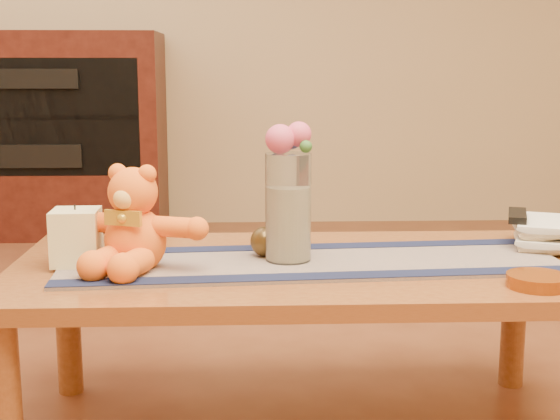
{
  "coord_description": "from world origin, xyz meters",
  "views": [
    {
      "loc": [
        -0.12,
        -1.85,
        0.92
      ],
      "look_at": [
        -0.05,
        0.0,
        0.58
      ],
      "focal_mm": 50.26,
      "sensor_mm": 36.0,
      "label": 1
    }
  ],
  "objects_px": {
    "book_bottom": "(516,242)",
    "tv_remote": "(517,216)",
    "glass_vase": "(288,207)",
    "bronze_ball": "(265,241)",
    "teddy_bear": "(135,219)",
    "pillar_candle": "(76,237)",
    "amber_dish": "(538,281)"
  },
  "relations": [
    {
      "from": "pillar_candle",
      "to": "book_bottom",
      "type": "relative_size",
      "value": 0.59
    },
    {
      "from": "glass_vase",
      "to": "bronze_ball",
      "type": "height_order",
      "value": "glass_vase"
    },
    {
      "from": "amber_dish",
      "to": "teddy_bear",
      "type": "bearing_deg",
      "value": 168.31
    },
    {
      "from": "tv_remote",
      "to": "bronze_ball",
      "type": "bearing_deg",
      "value": -152.41
    },
    {
      "from": "glass_vase",
      "to": "pillar_candle",
      "type": "bearing_deg",
      "value": -178.13
    },
    {
      "from": "teddy_bear",
      "to": "tv_remote",
      "type": "distance_m",
      "value": 0.99
    },
    {
      "from": "book_bottom",
      "to": "tv_remote",
      "type": "relative_size",
      "value": 1.39
    },
    {
      "from": "tv_remote",
      "to": "pillar_candle",
      "type": "bearing_deg",
      "value": -153.08
    },
    {
      "from": "bronze_ball",
      "to": "glass_vase",
      "type": "bearing_deg",
      "value": -37.23
    },
    {
      "from": "pillar_candle",
      "to": "amber_dish",
      "type": "bearing_deg",
      "value": -11.75
    },
    {
      "from": "teddy_bear",
      "to": "book_bottom",
      "type": "height_order",
      "value": "teddy_bear"
    },
    {
      "from": "book_bottom",
      "to": "pillar_candle",
      "type": "bearing_deg",
      "value": -155.63
    },
    {
      "from": "pillar_candle",
      "to": "bronze_ball",
      "type": "height_order",
      "value": "pillar_candle"
    },
    {
      "from": "pillar_candle",
      "to": "bronze_ball",
      "type": "xyz_separation_m",
      "value": [
        0.45,
        0.06,
        -0.03
      ]
    },
    {
      "from": "teddy_bear",
      "to": "tv_remote",
      "type": "xyz_separation_m",
      "value": [
        0.97,
        0.19,
        -0.04
      ]
    },
    {
      "from": "teddy_bear",
      "to": "pillar_candle",
      "type": "bearing_deg",
      "value": -172.62
    },
    {
      "from": "bronze_ball",
      "to": "book_bottom",
      "type": "bearing_deg",
      "value": 9.75
    },
    {
      "from": "book_bottom",
      "to": "tv_remote",
      "type": "xyz_separation_m",
      "value": [
        -0.0,
        -0.01,
        0.07
      ]
    },
    {
      "from": "glass_vase",
      "to": "tv_remote",
      "type": "distance_m",
      "value": 0.63
    },
    {
      "from": "tv_remote",
      "to": "teddy_bear",
      "type": "bearing_deg",
      "value": -150.1
    },
    {
      "from": "teddy_bear",
      "to": "book_bottom",
      "type": "relative_size",
      "value": 1.51
    },
    {
      "from": "book_bottom",
      "to": "tv_remote",
      "type": "bearing_deg",
      "value": -93.0
    },
    {
      "from": "glass_vase",
      "to": "amber_dish",
      "type": "distance_m",
      "value": 0.59
    },
    {
      "from": "bronze_ball",
      "to": "amber_dish",
      "type": "relative_size",
      "value": 0.56
    },
    {
      "from": "tv_remote",
      "to": "glass_vase",
      "type": "bearing_deg",
      "value": -147.9
    },
    {
      "from": "teddy_bear",
      "to": "bronze_ball",
      "type": "xyz_separation_m",
      "value": [
        0.31,
        0.09,
        -0.08
      ]
    },
    {
      "from": "teddy_bear",
      "to": "bronze_ball",
      "type": "height_order",
      "value": "teddy_bear"
    },
    {
      "from": "teddy_bear",
      "to": "pillar_candle",
      "type": "relative_size",
      "value": 2.57
    },
    {
      "from": "teddy_bear",
      "to": "amber_dish",
      "type": "distance_m",
      "value": 0.91
    },
    {
      "from": "glass_vase",
      "to": "amber_dish",
      "type": "relative_size",
      "value": 1.94
    },
    {
      "from": "glass_vase",
      "to": "bronze_ball",
      "type": "bearing_deg",
      "value": 142.77
    },
    {
      "from": "teddy_bear",
      "to": "bronze_ball",
      "type": "bearing_deg",
      "value": 35.75
    }
  ]
}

